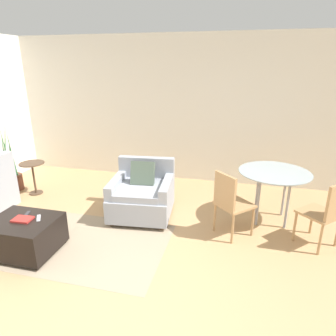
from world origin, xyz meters
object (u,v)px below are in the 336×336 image
Objects in this scene: side_table at (33,172)px; dining_chair_near_left at (230,200)px; potted_plant at (12,177)px; book_stack at (23,219)px; dining_chair_near_right at (326,210)px; dining_table at (274,178)px; armchair at (142,195)px; ottoman at (24,235)px; tv_remote_primary at (27,214)px; tv_remote_secondary at (39,218)px.

dining_chair_near_left is (3.44, -0.59, 0.11)m from side_table.
potted_plant is at bearing 170.64° from dining_chair_near_left.
potted_plant is 0.55m from side_table.
side_table is at bearing 123.61° from book_stack.
book_stack is 2.59m from dining_chair_near_left.
potted_plant is 1.42× the size of dining_chair_near_right.
book_stack is 3.37m from dining_table.
armchair reaches higher than dining_table.
book_stack is at bearing -164.60° from dining_chair_near_right.
ottoman is 2.26m from potted_plant.
tv_remote_primary is at bearing -154.73° from dining_table.
dining_table is at bearing 27.64° from tv_remote_secondary.
tv_remote_secondary is 1.91m from side_table.
dining_chair_near_right reaches higher than tv_remote_secondary.
potted_plant is 2.21× the size of side_table.
armchair is 6.17× the size of tv_remote_secondary.
dining_table is at bearing 25.27° from tv_remote_primary.
potted_plant is 4.56m from dining_table.
tv_remote_primary is 0.21m from tv_remote_secondary.
side_table reaches higher than tv_remote_primary.
tv_remote_secondary is 2.41m from dining_chair_near_left.
tv_remote_secondary is 0.28× the size of side_table.
dining_chair_near_left is (1.31, -0.29, 0.18)m from armchair.
dining_chair_near_left is at bearing -12.57° from armchair.
tv_remote_primary is at bearing -166.79° from dining_chair_near_right.
book_stack is at bearing -151.70° from tv_remote_secondary.
book_stack is 0.40× the size of side_table.
dining_chair_near_right is at bearing -7.32° from side_table.
tv_remote_primary is at bearing 166.74° from tv_remote_secondary.
dining_table is (3.03, 1.43, 0.23)m from tv_remote_primary.
tv_remote_secondary is (0.17, 0.09, 0.20)m from ottoman.
dining_chair_near_right is (3.56, 0.98, 0.07)m from book_stack.
dining_chair_near_right is at bearing 0.00° from dining_chair_near_left.
armchair is at bearing 49.62° from book_stack.
ottoman is 0.88× the size of dining_chair_near_left.
side_table is at bearing 123.30° from ottoman.
dining_chair_near_left is (-0.58, -0.58, -0.15)m from dining_table.
tv_remote_primary is 0.17× the size of dining_table.
dining_table is 0.84m from dining_chair_near_right.
potted_plant reaches higher than side_table.
tv_remote_secondary is (-0.93, -1.19, 0.11)m from armchair.
armchair reaches higher than tv_remote_primary.
dining_chair_near_right is at bearing -6.75° from armchair.
dining_chair_near_left reaches higher than tv_remote_secondary.
dining_table is at bearing 27.66° from ottoman.
tv_remote_secondary is at bearing 28.30° from book_stack.
dining_table is at bearing 27.68° from book_stack.
dining_chair_near_left reaches higher than dining_table.
ottoman is 1.37× the size of side_table.
ottoman is at bearing -157.26° from book_stack.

